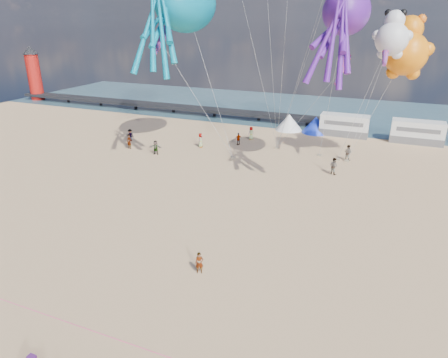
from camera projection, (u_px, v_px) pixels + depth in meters
ground at (165, 285)px, 25.22m from camera, size 120.00×120.00×0.00m
water at (320, 111)px, 72.30m from camera, size 120.00×120.00×0.00m
pier at (154, 105)px, 72.48m from camera, size 60.00×3.00×0.50m
lighthouse at (35, 77)px, 81.13m from camera, size 2.60×2.60×9.00m
motorhome_0 at (344, 125)px, 56.77m from camera, size 6.60×2.50×3.00m
motorhome_1 at (417, 132)px, 53.39m from camera, size 6.60×2.50×3.00m
tent_white at (289, 122)px, 59.73m from camera, size 4.00×4.00×2.40m
tent_blue at (316, 125)px, 58.31m from camera, size 4.00×4.00×2.40m
rope_line at (116, 339)px, 20.93m from camera, size 34.00×0.03×0.03m
standing_person at (199, 263)px, 26.16m from camera, size 0.65×0.55×1.50m
beachgoer_0 at (201, 140)px, 51.83m from camera, size 0.52×0.72×1.87m
beachgoer_1 at (334, 166)px, 42.80m from camera, size 1.07×0.97×1.84m
beachgoer_2 at (130, 135)px, 54.43m from camera, size 0.84×0.67×1.65m
beachgoer_3 at (238, 139)px, 52.71m from camera, size 1.18×1.19×1.65m
beachgoer_4 at (156, 147)px, 49.07m from camera, size 1.09×0.63×1.75m
beachgoer_5 at (129, 142)px, 51.16m from camera, size 1.79×0.73×1.87m
beachgoer_6 at (251, 133)px, 55.15m from camera, size 0.76×0.77×1.79m
beachgoer_7 at (348, 153)px, 47.04m from camera, size 1.05×0.84×1.86m
sandbag_a at (233, 157)px, 47.94m from camera, size 0.50×0.35×0.22m
sandbag_b at (319, 155)px, 48.72m from camera, size 0.50×0.35×0.22m
sandbag_c at (347, 161)px, 46.83m from camera, size 0.50×0.35×0.22m
sandbag_d at (338, 159)px, 47.31m from camera, size 0.50×0.35×0.22m
sandbag_e at (277, 148)px, 51.44m from camera, size 0.50×0.35×0.22m
kite_octopus_teal at (186, 4)px, 44.61m from camera, size 7.95×12.17×12.85m
kite_octopus_purple at (346, 11)px, 36.13m from camera, size 5.06×9.72×10.64m
kite_panda at (392, 39)px, 39.12m from camera, size 4.85×4.71×5.47m
kite_teddy_orange at (406, 54)px, 41.33m from camera, size 6.01×5.74×7.60m
windsock_left at (161, 42)px, 45.09m from camera, size 3.12×7.26×7.25m
windsock_mid at (386, 50)px, 39.12m from camera, size 1.26×5.64×5.60m
windsock_right at (342, 70)px, 42.68m from camera, size 1.32×5.19×5.14m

